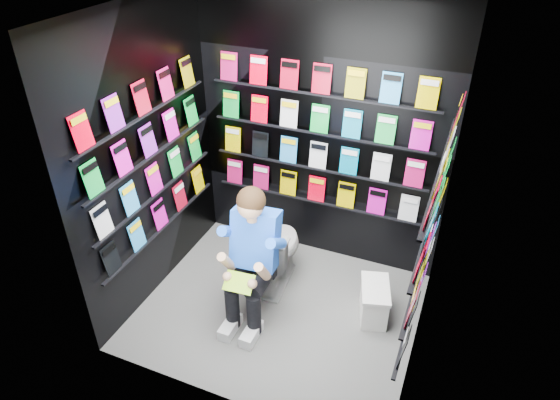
% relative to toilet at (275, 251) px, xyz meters
% --- Properties ---
extents(floor, '(2.40, 2.40, 0.00)m').
position_rel_toilet_xyz_m(floor, '(0.19, -0.35, -0.37)').
color(floor, slate).
rests_on(floor, ground).
extents(ceiling, '(2.40, 2.40, 0.00)m').
position_rel_toilet_xyz_m(ceiling, '(0.19, -0.35, 2.23)').
color(ceiling, white).
rests_on(ceiling, floor).
extents(wall_back, '(2.40, 0.04, 2.60)m').
position_rel_toilet_xyz_m(wall_back, '(0.19, 0.65, 0.93)').
color(wall_back, black).
rests_on(wall_back, floor).
extents(wall_front, '(2.40, 0.04, 2.60)m').
position_rel_toilet_xyz_m(wall_front, '(0.19, -1.35, 0.93)').
color(wall_front, black).
rests_on(wall_front, floor).
extents(wall_left, '(0.04, 2.00, 2.60)m').
position_rel_toilet_xyz_m(wall_left, '(-1.01, -0.35, 0.93)').
color(wall_left, black).
rests_on(wall_left, floor).
extents(wall_right, '(0.04, 2.00, 2.60)m').
position_rel_toilet_xyz_m(wall_right, '(1.39, -0.35, 0.93)').
color(wall_right, black).
rests_on(wall_right, floor).
extents(comics_back, '(2.10, 0.06, 1.37)m').
position_rel_toilet_xyz_m(comics_back, '(0.19, 0.62, 0.94)').
color(comics_back, '#B9125B').
rests_on(comics_back, wall_back).
extents(comics_left, '(0.06, 1.70, 1.37)m').
position_rel_toilet_xyz_m(comics_left, '(-0.98, -0.35, 0.94)').
color(comics_left, '#B9125B').
rests_on(comics_left, wall_left).
extents(comics_right, '(0.06, 1.70, 1.37)m').
position_rel_toilet_xyz_m(comics_right, '(1.36, -0.35, 0.94)').
color(comics_right, '#B9125B').
rests_on(comics_right, wall_right).
extents(toilet, '(0.48, 0.78, 0.73)m').
position_rel_toilet_xyz_m(toilet, '(0.00, 0.00, 0.00)').
color(toilet, white).
rests_on(toilet, floor).
extents(longbox, '(0.32, 0.44, 0.30)m').
position_rel_toilet_xyz_m(longbox, '(0.99, -0.08, -0.22)').
color(longbox, white).
rests_on(longbox, floor).
extents(longbox_lid, '(0.35, 0.47, 0.03)m').
position_rel_toilet_xyz_m(longbox_lid, '(0.99, -0.08, -0.05)').
color(longbox_lid, white).
rests_on(longbox_lid, longbox).
extents(reader, '(0.59, 0.81, 1.42)m').
position_rel_toilet_xyz_m(reader, '(0.00, -0.38, 0.41)').
color(reader, blue).
rests_on(reader, toilet).
extents(held_comic, '(0.25, 0.16, 0.10)m').
position_rel_toilet_xyz_m(held_comic, '(0.00, -0.73, 0.21)').
color(held_comic, green).
rests_on(held_comic, reader).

